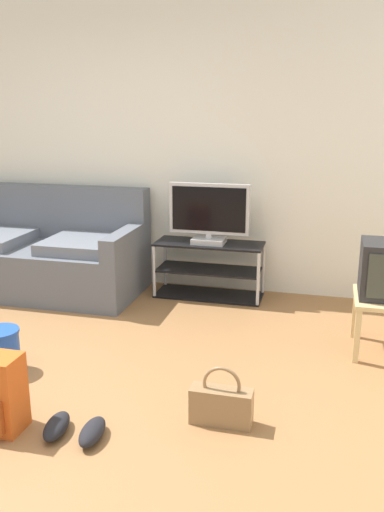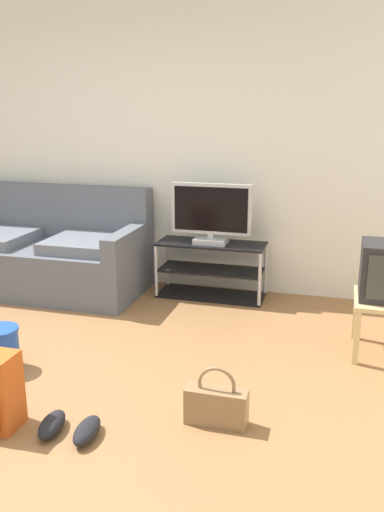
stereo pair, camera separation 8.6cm
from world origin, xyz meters
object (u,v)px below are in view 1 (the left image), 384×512
at_px(couch, 43,254).
at_px(sneakers_pair, 74,429).
at_px(handbag, 221,404).
at_px(cleaning_bucket, 1,349).
at_px(flat_tv, 209,214).
at_px(tv_stand, 209,270).

xyz_separation_m(couch, sneakers_pair, (1.38, -2.18, -0.30)).
height_order(handbag, cleaning_bucket, handbag).
xyz_separation_m(cleaning_bucket, sneakers_pair, (0.81, -0.58, -0.11)).
distance_m(flat_tv, sneakers_pair, 2.47).
relative_size(couch, tv_stand, 1.92).
relative_size(flat_tv, cleaning_bucket, 2.53).
relative_size(cleaning_bucket, sneakers_pair, 0.82).
height_order(couch, tv_stand, couch).
relative_size(flat_tv, handbag, 2.10).
bearing_deg(cleaning_bucket, couch, 109.47).
relative_size(tv_stand, flat_tv, 1.35).
relative_size(couch, sneakers_pair, 5.37).
xyz_separation_m(handbag, sneakers_pair, (-0.74, -0.32, -0.07)).
bearing_deg(sneakers_pair, handbag, 23.73).
relative_size(flat_tv, sneakers_pair, 2.06).
bearing_deg(couch, cleaning_bucket, -70.53).
xyz_separation_m(couch, tv_stand, (1.58, 0.20, -0.09)).
bearing_deg(flat_tv, tv_stand, 90.00).
relative_size(handbag, sneakers_pair, 0.98).
bearing_deg(cleaning_bucket, flat_tv, 60.08).
relative_size(couch, cleaning_bucket, 6.59).
distance_m(tv_stand, cleaning_bucket, 2.06).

